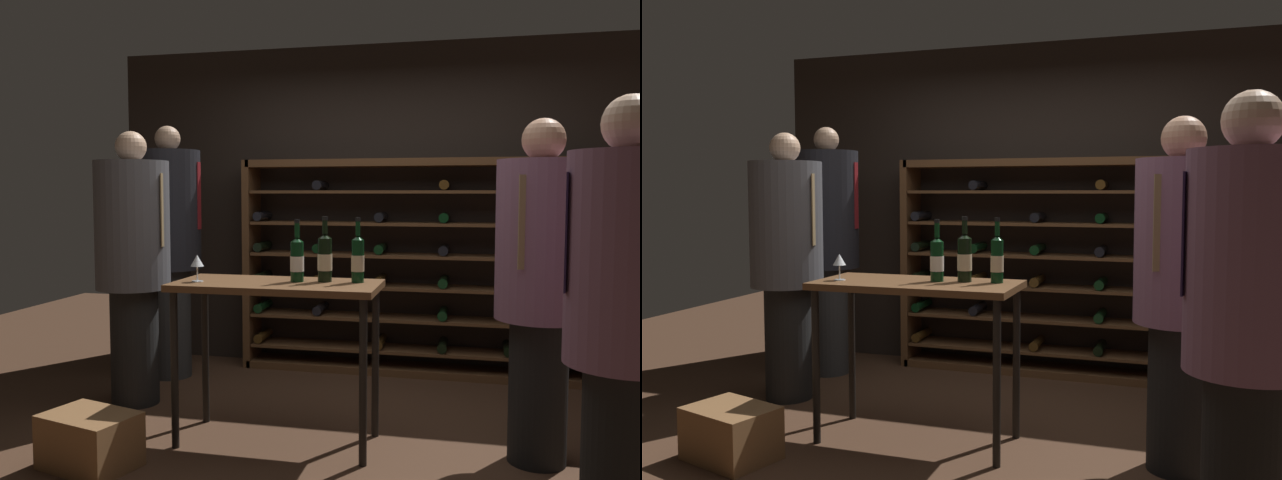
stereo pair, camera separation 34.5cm
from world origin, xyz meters
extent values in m
plane|color=#472D1E|center=(0.00, 0.00, 0.00)|extent=(9.69, 9.69, 0.00)
cube|color=black|center=(0.00, 1.84, 1.35)|extent=(4.73, 0.10, 2.69)
cube|color=brown|center=(-1.14, 1.63, 0.87)|extent=(0.06, 0.32, 1.74)
cube|color=brown|center=(1.58, 1.63, 0.87)|extent=(0.06, 0.32, 1.74)
cube|color=brown|center=(0.22, 1.63, 1.71)|extent=(2.72, 0.32, 0.06)
cube|color=brown|center=(0.22, 1.63, 0.03)|extent=(2.72, 0.32, 0.06)
cube|color=brown|center=(0.22, 1.63, 0.19)|extent=(2.64, 0.32, 0.02)
cylinder|color=#4C3314|center=(-1.04, 1.63, 0.25)|extent=(0.08, 0.30, 0.08)
cylinder|color=#4C3314|center=(-0.04, 1.63, 0.25)|extent=(0.08, 0.30, 0.08)
cylinder|color=black|center=(0.47, 1.63, 0.25)|extent=(0.08, 0.30, 0.08)
cylinder|color=black|center=(0.97, 1.63, 0.25)|extent=(0.08, 0.30, 0.08)
cylinder|color=#4C3314|center=(1.48, 1.63, 0.25)|extent=(0.08, 0.30, 0.08)
cube|color=brown|center=(0.22, 1.63, 0.45)|extent=(2.64, 0.32, 0.02)
cylinder|color=black|center=(-1.04, 1.63, 0.50)|extent=(0.08, 0.30, 0.08)
cylinder|color=black|center=(-0.54, 1.63, 0.50)|extent=(0.08, 0.30, 0.08)
cylinder|color=black|center=(0.47, 1.63, 0.50)|extent=(0.08, 0.30, 0.08)
cylinder|color=black|center=(1.48, 1.63, 0.50)|extent=(0.08, 0.30, 0.08)
cube|color=brown|center=(0.22, 1.63, 0.71)|extent=(2.64, 0.32, 0.02)
cylinder|color=black|center=(-1.04, 1.63, 0.76)|extent=(0.08, 0.30, 0.08)
cylinder|color=#4C3314|center=(-0.54, 1.63, 0.76)|extent=(0.08, 0.30, 0.08)
cylinder|color=#4C3314|center=(-0.04, 1.63, 0.76)|extent=(0.08, 0.30, 0.08)
cylinder|color=black|center=(0.47, 1.63, 0.76)|extent=(0.08, 0.30, 0.08)
cylinder|color=black|center=(1.48, 1.63, 0.76)|extent=(0.08, 0.30, 0.08)
cube|color=brown|center=(0.22, 1.63, 0.96)|extent=(2.64, 0.32, 0.02)
cylinder|color=black|center=(-1.04, 1.63, 1.02)|extent=(0.08, 0.30, 0.08)
cylinder|color=black|center=(-0.54, 1.63, 1.02)|extent=(0.08, 0.30, 0.08)
cylinder|color=black|center=(-0.04, 1.63, 1.02)|extent=(0.08, 0.30, 0.08)
cylinder|color=black|center=(0.47, 1.63, 1.02)|extent=(0.08, 0.30, 0.08)
cylinder|color=black|center=(0.97, 1.63, 1.02)|extent=(0.08, 0.30, 0.08)
cylinder|color=black|center=(1.48, 1.63, 1.02)|extent=(0.08, 0.30, 0.08)
cube|color=brown|center=(0.22, 1.63, 1.22)|extent=(2.64, 0.32, 0.02)
cylinder|color=black|center=(-1.04, 1.63, 1.27)|extent=(0.08, 0.30, 0.08)
cylinder|color=black|center=(-0.04, 1.63, 1.27)|extent=(0.08, 0.30, 0.08)
cylinder|color=black|center=(0.47, 1.63, 1.27)|extent=(0.08, 0.30, 0.08)
cube|color=brown|center=(0.22, 1.63, 1.47)|extent=(2.64, 0.32, 0.02)
cylinder|color=black|center=(-0.54, 1.63, 1.53)|extent=(0.08, 0.30, 0.08)
cylinder|color=#4C3314|center=(0.47, 1.63, 1.53)|extent=(0.08, 0.30, 0.08)
cylinder|color=black|center=(1.48, 1.63, 1.53)|extent=(0.08, 0.30, 0.08)
cube|color=brown|center=(-0.41, -0.03, 0.93)|extent=(1.19, 0.54, 0.04)
cylinder|color=black|center=(-0.96, -0.26, 0.46)|extent=(0.04, 0.04, 0.91)
cylinder|color=black|center=(0.14, -0.26, 0.46)|extent=(0.04, 0.04, 0.91)
cylinder|color=black|center=(-0.96, 0.19, 0.46)|extent=(0.04, 0.04, 0.91)
cylinder|color=black|center=(0.14, 0.19, 0.46)|extent=(0.04, 0.04, 0.91)
cylinder|color=black|center=(1.29, -0.89, 0.39)|extent=(0.31, 0.31, 0.79)
cylinder|color=#7A516B|center=(1.29, -0.89, 1.21)|extent=(0.47, 0.47, 0.85)
sphere|color=tan|center=(1.29, -0.89, 1.74)|extent=(0.23, 0.23, 0.23)
cube|color=#26193F|center=(1.06, -0.93, 1.31)|extent=(0.02, 0.05, 0.48)
cylinder|color=black|center=(-1.59, 0.43, 0.40)|extent=(0.33, 0.33, 0.81)
cylinder|color=#4C4C51|center=(-1.59, 0.43, 1.25)|extent=(0.50, 0.50, 0.88)
sphere|color=tan|center=(-1.59, 0.43, 1.78)|extent=(0.21, 0.21, 0.21)
cube|color=olive|center=(-1.34, 0.38, 1.35)|extent=(0.02, 0.05, 0.49)
cylinder|color=black|center=(1.05, 0.01, 0.40)|extent=(0.31, 0.31, 0.79)
cylinder|color=#7A516B|center=(1.05, 0.01, 1.22)|extent=(0.48, 0.48, 0.86)
sphere|color=#AD7A5B|center=(1.05, 0.01, 1.75)|extent=(0.23, 0.23, 0.23)
cube|color=olive|center=(0.94, -0.21, 1.32)|extent=(0.05, 0.03, 0.48)
cylinder|color=#303030|center=(-1.65, 1.12, 0.43)|extent=(0.33, 0.33, 0.86)
cylinder|color=black|center=(-1.65, 1.12, 1.33)|extent=(0.50, 0.50, 0.94)
sphere|color=tan|center=(-1.65, 1.12, 1.89)|extent=(0.20, 0.20, 0.20)
cube|color=maroon|center=(-1.40, 1.13, 1.45)|extent=(0.01, 0.05, 0.52)
cube|color=brown|center=(-1.28, -0.61, 0.15)|extent=(0.55, 0.46, 0.29)
cylinder|color=black|center=(-0.30, 0.01, 1.07)|extent=(0.08, 0.08, 0.23)
cone|color=black|center=(-0.30, 0.01, 1.20)|extent=(0.08, 0.08, 0.03)
cylinder|color=black|center=(-0.30, 0.01, 1.25)|extent=(0.03, 0.03, 0.09)
cylinder|color=black|center=(-0.30, 0.01, 1.30)|extent=(0.03, 0.03, 0.02)
cylinder|color=silver|center=(-0.30, 0.01, 1.06)|extent=(0.08, 0.08, 0.09)
cylinder|color=black|center=(-0.14, 0.05, 1.08)|extent=(0.08, 0.08, 0.25)
cone|color=black|center=(-0.14, 0.05, 1.22)|extent=(0.08, 0.08, 0.03)
cylinder|color=black|center=(-0.14, 0.05, 1.27)|extent=(0.03, 0.03, 0.08)
cylinder|color=black|center=(-0.14, 0.05, 1.32)|extent=(0.03, 0.03, 0.02)
cylinder|color=#C6B28C|center=(-0.14, 0.05, 1.07)|extent=(0.09, 0.09, 0.10)
cylinder|color=black|center=(0.05, 0.06, 1.08)|extent=(0.07, 0.07, 0.25)
cone|color=black|center=(0.05, 0.06, 1.21)|extent=(0.07, 0.07, 0.03)
cylinder|color=black|center=(0.05, 0.06, 1.26)|extent=(0.03, 0.03, 0.08)
cylinder|color=black|center=(0.05, 0.06, 1.32)|extent=(0.03, 0.03, 0.02)
cylinder|color=#C6B28C|center=(0.05, 0.06, 1.06)|extent=(0.08, 0.08, 0.09)
cylinder|color=silver|center=(-0.87, -0.12, 0.95)|extent=(0.07, 0.07, 0.00)
cylinder|color=silver|center=(-0.87, -0.12, 1.00)|extent=(0.01, 0.01, 0.09)
cone|color=silver|center=(-0.87, -0.12, 1.08)|extent=(0.08, 0.08, 0.07)
cylinder|color=#590A14|center=(-0.87, -0.12, 1.06)|extent=(0.04, 0.04, 0.02)
camera|label=1|loc=(0.71, -3.68, 1.47)|focal=37.11mm
camera|label=2|loc=(1.04, -3.59, 1.47)|focal=37.11mm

